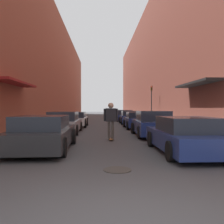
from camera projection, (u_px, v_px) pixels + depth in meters
ground at (104, 122)px, 27.38m from camera, size 133.58×133.58×0.00m
curb_strip_left at (70, 119)px, 33.24m from camera, size 1.80×60.72×0.12m
curb_strip_right at (137, 119)px, 33.65m from camera, size 1.80×60.72×0.12m
building_row_left at (48, 70)px, 33.00m from camera, size 4.90×60.72×13.06m
building_row_right at (158, 66)px, 33.66m from camera, size 4.90×60.72×14.44m
parked_car_left_0 at (43, 133)px, 9.13m from camera, size 2.05×4.66×1.27m
parked_car_left_1 at (64, 123)px, 15.30m from camera, size 1.95×4.65×1.31m
parked_car_left_2 at (75, 119)px, 20.43m from camera, size 1.91×4.00×1.21m
parked_car_right_0 at (186, 136)px, 8.54m from camera, size 2.01×4.56×1.24m
parked_car_right_1 at (152, 124)px, 13.64m from camera, size 1.94×4.39×1.39m
parked_car_right_2 at (138, 120)px, 18.79m from camera, size 1.97×3.91×1.23m
parked_car_right_3 at (130, 118)px, 24.08m from camera, size 1.94×4.28×1.26m
parked_car_right_4 at (125, 116)px, 29.43m from camera, size 2.03×4.25×1.30m
parked_car_right_5 at (122, 115)px, 34.77m from camera, size 2.09×4.02×1.19m
skateboarder at (111, 117)px, 11.89m from camera, size 0.69×0.78×1.79m
manhole_cover at (117, 170)px, 6.19m from camera, size 0.70×0.70×0.02m
traffic_light at (151, 100)px, 24.48m from camera, size 0.16×0.22×3.59m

